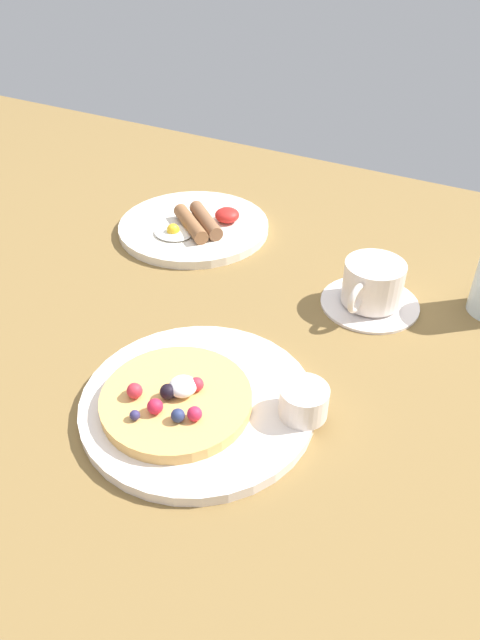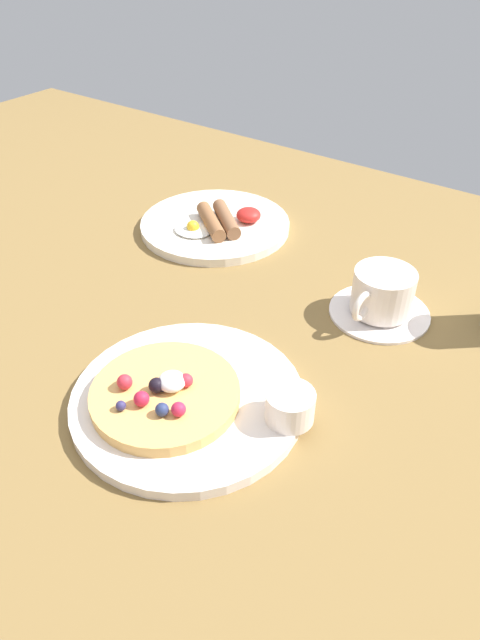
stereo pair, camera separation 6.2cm
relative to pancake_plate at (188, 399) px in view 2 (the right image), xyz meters
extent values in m
cube|color=brown|center=(-0.08, 0.09, -0.02)|extent=(2.02, 1.23, 0.03)
cylinder|color=white|center=(0.00, 0.00, 0.00)|extent=(0.25, 0.25, 0.01)
cylinder|color=#E2AA5B|center=(-0.01, -0.02, 0.01)|extent=(0.16, 0.16, 0.01)
sphere|color=#CC2244|center=(0.02, -0.04, 0.03)|extent=(0.02, 0.02, 0.02)
sphere|color=navy|center=(-0.01, -0.02, 0.03)|extent=(0.01, 0.01, 0.01)
sphere|color=black|center=(-0.02, -0.03, 0.03)|extent=(0.02, 0.02, 0.02)
sphere|color=navy|center=(-0.03, -0.07, 0.03)|extent=(0.01, 0.01, 0.01)
sphere|color=navy|center=(-0.05, -0.04, 0.03)|extent=(0.01, 0.01, 0.01)
sphere|color=red|center=(0.00, 0.00, 0.03)|extent=(0.02, 0.02, 0.02)
sphere|color=red|center=(-0.05, -0.04, 0.03)|extent=(0.02, 0.02, 0.02)
sphere|color=red|center=(-0.02, -0.05, 0.03)|extent=(0.02, 0.02, 0.02)
sphere|color=navy|center=(0.01, -0.05, 0.03)|extent=(0.01, 0.01, 0.01)
ellipsoid|color=white|center=(-0.01, -0.01, 0.03)|extent=(0.03, 0.03, 0.02)
cylinder|color=white|center=(0.11, 0.04, 0.02)|extent=(0.05, 0.05, 0.03)
cylinder|color=maroon|center=(0.11, 0.04, 0.03)|extent=(0.04, 0.04, 0.00)
cylinder|color=white|center=(-0.22, 0.33, 0.00)|extent=(0.24, 0.24, 0.01)
cylinder|color=brown|center=(-0.20, 0.33, 0.02)|extent=(0.09, 0.08, 0.02)
cylinder|color=brown|center=(-0.21, 0.31, 0.02)|extent=(0.09, 0.08, 0.02)
ellipsoid|color=white|center=(-0.23, 0.28, 0.01)|extent=(0.06, 0.05, 0.01)
sphere|color=yellow|center=(-0.23, 0.28, 0.02)|extent=(0.02, 0.02, 0.02)
ellipsoid|color=red|center=(-0.17, 0.36, 0.02)|extent=(0.04, 0.04, 0.02)
cylinder|color=white|center=(0.10, 0.27, 0.00)|extent=(0.13, 0.13, 0.01)
cylinder|color=white|center=(0.10, 0.27, 0.03)|extent=(0.08, 0.08, 0.06)
torus|color=white|center=(0.09, 0.22, 0.03)|extent=(0.01, 0.04, 0.04)
cylinder|color=brown|center=(0.10, 0.27, 0.05)|extent=(0.07, 0.07, 0.00)
camera|label=1|loc=(0.25, -0.36, 0.44)|focal=32.25mm
camera|label=2|loc=(0.30, -0.32, 0.44)|focal=32.25mm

